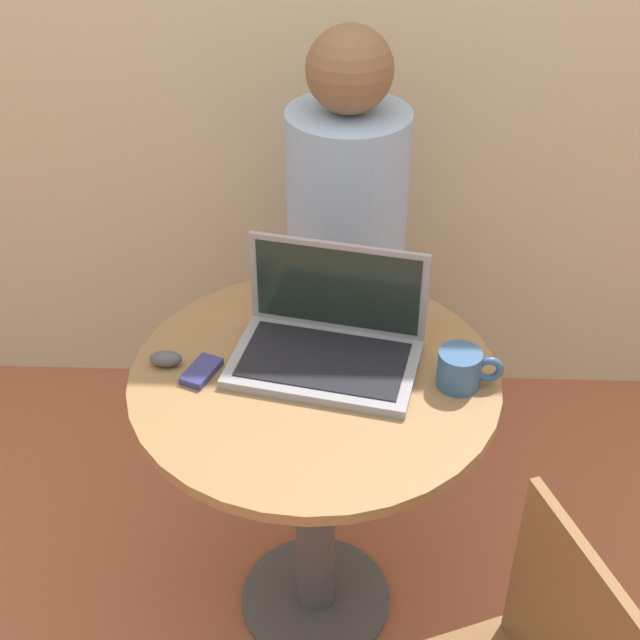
{
  "coord_description": "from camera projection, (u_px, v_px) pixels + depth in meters",
  "views": [
    {
      "loc": [
        0.06,
        -1.39,
        1.87
      ],
      "look_at": [
        0.01,
        0.05,
        0.83
      ],
      "focal_mm": 50.0,
      "sensor_mm": 36.0,
      "label": 1
    }
  ],
  "objects": [
    {
      "name": "ground_plane",
      "position": [
        316.0,
        600.0,
        2.22
      ],
      "size": [
        12.0,
        12.0,
        0.0
      ],
      "primitive_type": "plane",
      "color": "#B26042"
    },
    {
      "name": "round_table",
      "position": [
        315.0,
        443.0,
        1.91
      ],
      "size": [
        0.75,
        0.75,
        0.73
      ],
      "color": "#4C4C51",
      "rests_on": "ground_plane"
    },
    {
      "name": "laptop",
      "position": [
        328.0,
        339.0,
        1.81
      ],
      "size": [
        0.42,
        0.31,
        0.23
      ],
      "color": "gray",
      "rests_on": "round_table"
    },
    {
      "name": "cell_phone",
      "position": [
        202.0,
        371.0,
        1.79
      ],
      "size": [
        0.08,
        0.11,
        0.02
      ],
      "color": "navy",
      "rests_on": "round_table"
    },
    {
      "name": "computer_mouse",
      "position": [
        166.0,
        359.0,
        1.81
      ],
      "size": [
        0.07,
        0.04,
        0.03
      ],
      "color": "#4C4C51",
      "rests_on": "round_table"
    },
    {
      "name": "coffee_cup",
      "position": [
        462.0,
        369.0,
        1.75
      ],
      "size": [
        0.13,
        0.09,
        0.08
      ],
      "color": "#335684",
      "rests_on": "round_table"
    },
    {
      "name": "person_seated",
      "position": [
        343.0,
        279.0,
        2.45
      ],
      "size": [
        0.35,
        0.5,
        1.24
      ],
      "color": "brown",
      "rests_on": "ground_plane"
    }
  ]
}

